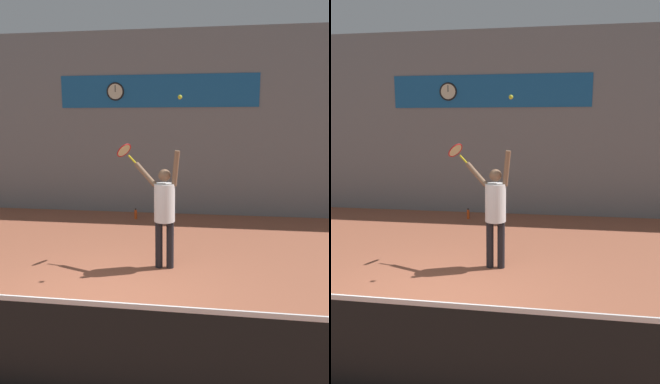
% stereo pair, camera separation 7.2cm
% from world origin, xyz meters
% --- Properties ---
extents(ground_plane, '(18.00, 18.00, 0.00)m').
position_xyz_m(ground_plane, '(0.00, 0.00, 0.00)').
color(ground_plane, '#9E563D').
extents(back_wall, '(18.00, 0.10, 5.00)m').
position_xyz_m(back_wall, '(0.00, 6.03, 2.50)').
color(back_wall, slate).
rests_on(back_wall, ground_plane).
extents(sponsor_banner, '(5.43, 0.02, 0.87)m').
position_xyz_m(sponsor_banner, '(0.00, 5.97, 3.39)').
color(sponsor_banner, '#195B9E').
extents(scoreboard_clock, '(0.49, 0.04, 0.49)m').
position_xyz_m(scoreboard_clock, '(-1.16, 5.95, 3.39)').
color(scoreboard_clock, beige).
extents(court_net, '(6.44, 0.07, 1.06)m').
position_xyz_m(court_net, '(0.00, -1.34, 0.50)').
color(court_net, '#333333').
rests_on(court_net, ground_plane).
extents(tennis_player, '(0.89, 0.55, 2.09)m').
position_xyz_m(tennis_player, '(0.76, 1.91, 1.09)').
color(tennis_player, black).
rests_on(tennis_player, ground_plane).
extents(tennis_racket, '(0.45, 0.38, 0.37)m').
position_xyz_m(tennis_racket, '(-0.04, 2.36, 2.03)').
color(tennis_racket, yellow).
extents(tennis_ball, '(0.07, 0.07, 0.07)m').
position_xyz_m(tennis_ball, '(1.03, 1.83, 2.95)').
color(tennis_ball, '#CCDB2D').
extents(water_bottle, '(0.07, 0.07, 0.28)m').
position_xyz_m(water_bottle, '(-0.48, 5.22, 0.13)').
color(water_bottle, '#D84C19').
rests_on(water_bottle, ground_plane).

